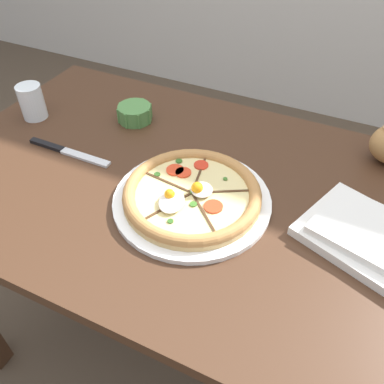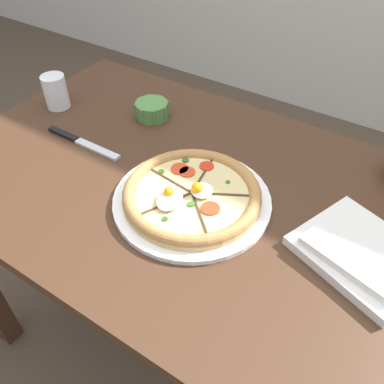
{
  "view_description": "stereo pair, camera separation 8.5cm",
  "coord_description": "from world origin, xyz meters",
  "px_view_note": "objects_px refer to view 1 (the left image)",
  "views": [
    {
      "loc": [
        0.23,
        -0.62,
        1.36
      ],
      "look_at": [
        -0.04,
        -0.05,
        0.78
      ],
      "focal_mm": 38.0,
      "sensor_mm": 36.0,
      "label": 1
    },
    {
      "loc": [
        0.31,
        -0.58,
        1.36
      ],
      "look_at": [
        -0.04,
        -0.05,
        0.78
      ],
      "focal_mm": 38.0,
      "sensor_mm": 36.0,
      "label": 2
    }
  ],
  "objects_px": {
    "ramekin_bowl": "(135,113)",
    "knife_main": "(68,152)",
    "water_glass": "(32,104)",
    "dining_table": "(216,227)",
    "pizza": "(192,196)",
    "napkin_folded": "(365,232)"
  },
  "relations": [
    {
      "from": "dining_table",
      "to": "water_glass",
      "type": "distance_m",
      "value": 0.6
    },
    {
      "from": "pizza",
      "to": "water_glass",
      "type": "relative_size",
      "value": 3.63
    },
    {
      "from": "dining_table",
      "to": "pizza",
      "type": "distance_m",
      "value": 0.14
    },
    {
      "from": "dining_table",
      "to": "knife_main",
      "type": "distance_m",
      "value": 0.41
    },
    {
      "from": "ramekin_bowl",
      "to": "napkin_folded",
      "type": "bearing_deg",
      "value": -15.36
    },
    {
      "from": "napkin_folded",
      "to": "water_glass",
      "type": "distance_m",
      "value": 0.89
    },
    {
      "from": "ramekin_bowl",
      "to": "knife_main",
      "type": "distance_m",
      "value": 0.21
    },
    {
      "from": "ramekin_bowl",
      "to": "napkin_folded",
      "type": "distance_m",
      "value": 0.65
    },
    {
      "from": "pizza",
      "to": "napkin_folded",
      "type": "height_order",
      "value": "pizza"
    },
    {
      "from": "napkin_folded",
      "to": "water_glass",
      "type": "height_order",
      "value": "water_glass"
    },
    {
      "from": "pizza",
      "to": "water_glass",
      "type": "bearing_deg",
      "value": 167.14
    },
    {
      "from": "dining_table",
      "to": "ramekin_bowl",
      "type": "xyz_separation_m",
      "value": [
        -0.32,
        0.17,
        0.13
      ]
    },
    {
      "from": "dining_table",
      "to": "pizza",
      "type": "relative_size",
      "value": 4.03
    },
    {
      "from": "pizza",
      "to": "knife_main",
      "type": "height_order",
      "value": "pizza"
    },
    {
      "from": "ramekin_bowl",
      "to": "knife_main",
      "type": "xyz_separation_m",
      "value": [
        -0.07,
        -0.2,
        -0.02
      ]
    },
    {
      "from": "water_glass",
      "to": "dining_table",
      "type": "bearing_deg",
      "value": -7.08
    },
    {
      "from": "pizza",
      "to": "water_glass",
      "type": "distance_m",
      "value": 0.55
    },
    {
      "from": "pizza",
      "to": "water_glass",
      "type": "height_order",
      "value": "water_glass"
    },
    {
      "from": "ramekin_bowl",
      "to": "water_glass",
      "type": "distance_m",
      "value": 0.28
    },
    {
      "from": "ramekin_bowl",
      "to": "dining_table",
      "type": "bearing_deg",
      "value": -28.8
    },
    {
      "from": "dining_table",
      "to": "knife_main",
      "type": "height_order",
      "value": "knife_main"
    },
    {
      "from": "ramekin_bowl",
      "to": "knife_main",
      "type": "height_order",
      "value": "ramekin_bowl"
    }
  ]
}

